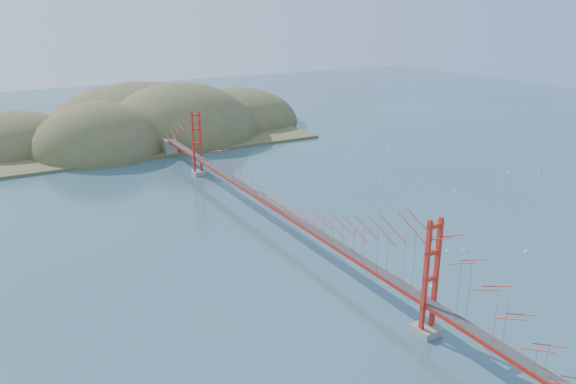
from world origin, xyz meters
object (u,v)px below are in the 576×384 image
sailboat_0 (447,250)px  sailboat_1 (423,198)px  sailboat_2 (526,251)px  bridge (275,180)px

sailboat_0 → sailboat_1: bearing=55.9°
sailboat_1 → sailboat_2: bearing=-97.6°
bridge → sailboat_1: bridge is taller
sailboat_2 → sailboat_0: 9.88m
sailboat_2 → sailboat_1: 22.10m
bridge → sailboat_0: (15.18, -17.49, -6.87)m
bridge → sailboat_0: bearing=-49.0°
sailboat_2 → sailboat_1: (2.93, 21.91, -0.01)m
sailboat_2 → bridge: bearing=136.2°
bridge → sailboat_0: bridge is taller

